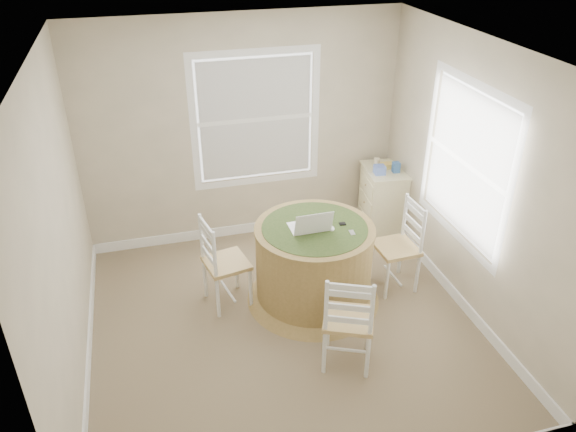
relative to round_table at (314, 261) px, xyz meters
name	(u,v)px	position (x,y,z in m)	size (l,w,h in m)	color
room	(297,196)	(-0.23, -0.18, 0.84)	(3.64, 3.64, 2.64)	#857554
round_table	(314,261)	(0.00, 0.00, 0.00)	(1.35, 1.35, 0.84)	olive
chair_left	(226,262)	(-0.85, 0.17, 0.02)	(0.42, 0.40, 0.95)	white
chair_near	(349,318)	(0.02, -0.94, 0.02)	(0.42, 0.40, 0.95)	white
chair_right	(396,247)	(0.88, -0.01, 0.02)	(0.42, 0.40, 0.95)	white
laptop	(310,226)	(-0.06, -0.02, 0.42)	(0.37, 0.33, 0.25)	white
mouse	(331,228)	(0.14, -0.07, 0.39)	(0.07, 0.11, 0.04)	white
phone	(352,233)	(0.31, -0.19, 0.38)	(0.04, 0.09, 0.02)	#B7BABF
keys	(342,224)	(0.28, -0.02, 0.39)	(0.06, 0.05, 0.03)	black
corner_chest	(382,200)	(1.21, 1.09, -0.05)	(0.51, 0.65, 0.82)	beige
tissue_box	(379,170)	(1.09, 1.00, 0.41)	(0.12, 0.12, 0.10)	#5E7BD7
box_yellow	(388,165)	(1.26, 1.13, 0.39)	(0.15, 0.10, 0.06)	#EFC554
box_blue	(397,167)	(1.31, 0.99, 0.42)	(0.08, 0.08, 0.12)	#3764A5
cup_cream	(376,161)	(1.16, 1.24, 0.41)	(0.07, 0.07, 0.09)	beige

